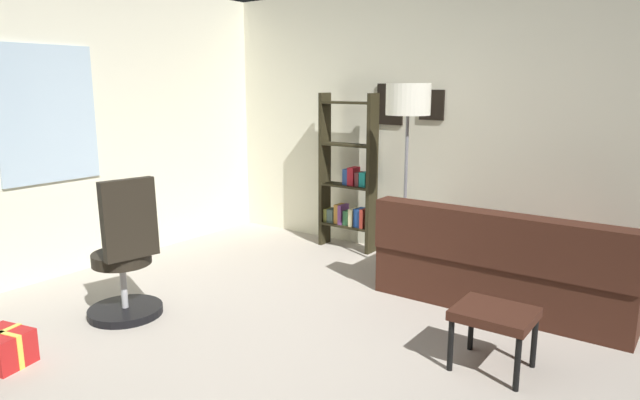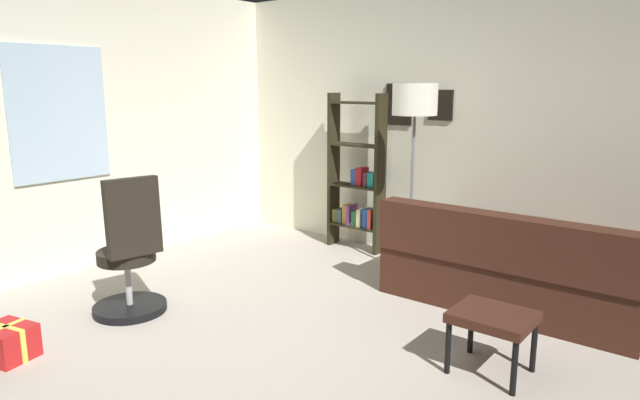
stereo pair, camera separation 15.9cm
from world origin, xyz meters
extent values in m
cube|color=#B3AA9D|center=(0.00, 0.00, -0.05)|extent=(5.35, 5.32, 0.10)
cube|color=silver|center=(0.00, 2.71, 1.36)|extent=(5.35, 0.10, 2.71)
cube|color=silver|center=(0.13, 2.65, 1.49)|extent=(0.90, 0.03, 1.20)
cube|color=silver|center=(2.72, 0.00, 1.36)|extent=(0.10, 5.32, 2.71)
cube|color=black|center=(2.66, 0.63, 1.55)|extent=(0.02, 0.30, 0.42)
cube|color=black|center=(2.66, 0.16, 1.55)|extent=(0.02, 0.26, 0.29)
cube|color=#3D1F15|center=(1.95, -0.89, 0.20)|extent=(0.89, 1.98, 0.40)
cube|color=#3D1F15|center=(1.59, -0.90, 0.61)|extent=(0.20, 1.98, 0.41)
cube|color=#3D1F15|center=(1.96, -1.81, 0.50)|extent=(0.89, 0.14, 0.20)
cube|color=#3D1F15|center=(1.95, 0.02, 0.50)|extent=(0.89, 0.14, 0.20)
cube|color=#3D1F15|center=(2.73, -1.44, 0.20)|extent=(0.67, 0.89, 0.40)
cube|color=red|center=(1.71, -1.35, 0.57)|extent=(0.18, 0.41, 0.41)
cube|color=beige|center=(1.71, -1.19, 0.57)|extent=(0.21, 0.41, 0.41)
cube|color=#984138|center=(1.71, -1.10, 0.57)|extent=(0.22, 0.41, 0.42)
cube|color=#3D1F15|center=(0.77, -1.18, 0.37)|extent=(0.40, 0.47, 0.06)
cylinder|color=black|center=(0.60, -1.39, 0.17)|extent=(0.04, 0.04, 0.34)
cylinder|color=black|center=(0.94, -1.39, 0.17)|extent=(0.04, 0.04, 0.34)
cylinder|color=black|center=(0.60, -0.98, 0.17)|extent=(0.04, 0.04, 0.34)
cylinder|color=black|center=(0.94, -0.98, 0.17)|extent=(0.04, 0.04, 0.34)
cube|color=red|center=(-1.00, 1.35, 0.11)|extent=(0.33, 0.36, 0.22)
cube|color=#EAD84C|center=(-1.00, 1.35, 0.11)|extent=(0.28, 0.10, 0.23)
cube|color=#EAD84C|center=(-1.00, 1.35, 0.11)|extent=(0.11, 0.32, 0.23)
cylinder|color=black|center=(-0.07, 1.40, 0.03)|extent=(0.56, 0.56, 0.06)
cylinder|color=#B2B2B7|center=(-0.07, 1.40, 0.26)|extent=(0.05, 0.05, 0.40)
cylinder|color=black|center=(-0.07, 1.40, 0.46)|extent=(0.44, 0.44, 0.09)
cube|color=black|center=(-0.11, 1.22, 0.80)|extent=(0.41, 0.18, 0.58)
cube|color=black|center=(2.45, 0.70, 0.83)|extent=(0.18, 0.04, 1.67)
cube|color=black|center=(2.45, 1.30, 0.83)|extent=(0.18, 0.04, 1.67)
cube|color=black|center=(2.45, 1.00, 0.25)|extent=(0.18, 0.56, 0.02)
cube|color=black|center=(2.45, 1.00, 0.69)|extent=(0.18, 0.56, 0.02)
cube|color=black|center=(2.45, 1.00, 1.13)|extent=(0.18, 0.56, 0.02)
cube|color=black|center=(2.45, 1.00, 1.57)|extent=(0.18, 0.56, 0.02)
cube|color=#9D2E24|center=(2.46, 0.78, 0.36)|extent=(0.17, 0.04, 0.20)
cube|color=navy|center=(2.47, 0.85, 0.36)|extent=(0.15, 0.07, 0.20)
cube|color=beige|center=(2.46, 0.92, 0.36)|extent=(0.16, 0.05, 0.19)
cube|color=#2F6B40|center=(2.47, 0.99, 0.34)|extent=(0.14, 0.06, 0.16)
cube|color=#713A7C|center=(2.46, 1.06, 0.37)|extent=(0.16, 0.04, 0.21)
cube|color=#AF7730|center=(2.47, 1.12, 0.37)|extent=(0.15, 0.05, 0.21)
cube|color=#42564E|center=(2.47, 1.20, 0.34)|extent=(0.15, 0.08, 0.15)
cube|color=olive|center=(2.47, 1.28, 0.33)|extent=(0.14, 0.08, 0.14)
cube|color=#188380|center=(2.48, 0.80, 0.78)|extent=(0.13, 0.07, 0.15)
cube|color=brown|center=(2.48, 0.87, 0.77)|extent=(0.13, 0.05, 0.15)
cube|color=#A61A26|center=(2.47, 0.94, 0.80)|extent=(0.15, 0.07, 0.19)
cube|color=#26468D|center=(2.48, 1.01, 0.78)|extent=(0.13, 0.06, 0.17)
cylinder|color=slate|center=(2.07, 0.12, 0.01)|extent=(0.28, 0.28, 0.03)
cylinder|color=slate|center=(2.07, 0.12, 0.76)|extent=(0.03, 0.03, 1.45)
cylinder|color=white|center=(2.07, 0.12, 1.62)|extent=(0.40, 0.40, 0.28)
camera|label=1|loc=(-2.47, -2.20, 1.75)|focal=31.31mm
camera|label=2|loc=(-2.37, -2.32, 1.75)|focal=31.31mm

